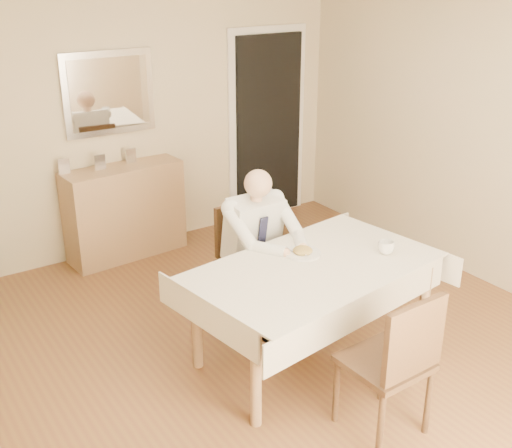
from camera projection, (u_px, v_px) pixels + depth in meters
room at (286, 191)px, 4.10m from camera, size 5.00×5.02×2.60m
doorway at (268, 127)px, 6.91m from camera, size 0.96×0.07×2.10m
mirror at (109, 93)px, 5.81m from camera, size 0.86×0.04×0.76m
dining_table at (314, 276)px, 4.38m from camera, size 1.86×1.25×0.75m
chair_far at (245, 253)px, 5.12m from camera, size 0.46×0.46×0.89m
chair_near at (396, 359)px, 3.69m from camera, size 0.47×0.47×0.96m
seated_man at (265, 243)px, 4.83m from camera, size 0.48×0.72×1.24m
plate at (303, 253)px, 4.50m from camera, size 0.26×0.26×0.02m
food at (303, 250)px, 4.49m from camera, size 0.14×0.14×0.06m
knife at (312, 253)px, 4.47m from camera, size 0.01×0.13×0.01m
fork at (303, 255)px, 4.43m from camera, size 0.01×0.13×0.01m
coffee_mug at (386, 247)px, 4.50m from camera, size 0.14×0.14×0.09m
sideboard at (125, 211)px, 6.12m from camera, size 1.14×0.47×0.89m
photo_frame_left at (64, 166)px, 5.72m from camera, size 0.10×0.02×0.14m
photo_frame_center at (100, 162)px, 5.84m from camera, size 0.10×0.02×0.14m
photo_frame_right at (131, 155)px, 6.04m from camera, size 0.10×0.02×0.14m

